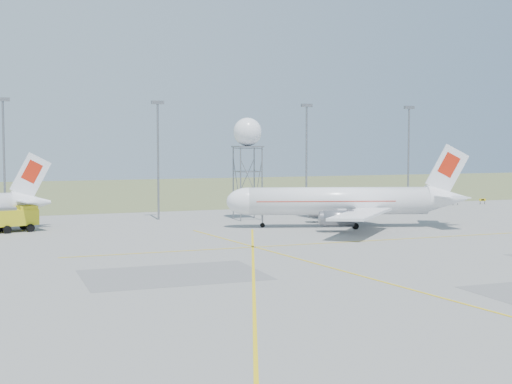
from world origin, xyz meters
name	(u,v)px	position (x,y,z in m)	size (l,w,h in m)	color
ground	(427,289)	(0.00, 0.00, 0.00)	(400.00, 400.00, 0.00)	gray
grass_strip	(135,191)	(0.00, 140.00, 0.01)	(400.00, 120.00, 0.03)	#596B3B
mast_a	(4,151)	(-35.00, 66.00, 12.07)	(2.20, 0.50, 20.50)	gray
mast_b	(158,150)	(-10.00, 66.00, 12.07)	(2.20, 0.50, 20.50)	gray
mast_c	(306,149)	(18.00, 66.00, 12.07)	(2.20, 0.50, 20.50)	gray
mast_d	(409,149)	(40.00, 66.00, 12.07)	(2.20, 0.50, 20.50)	gray
taxi_sign_near	(455,201)	(55.60, 72.00, 0.89)	(1.60, 0.17, 1.20)	black
taxi_sign_far	(483,200)	(62.60, 72.00, 0.89)	(1.60, 0.17, 1.20)	black
airliner_main	(342,202)	(14.91, 45.52, 4.03)	(37.92, 35.89, 13.14)	white
radar_tower	(248,163)	(4.50, 60.85, 9.88)	(4.86, 4.86, 17.61)	gray
fire_truck	(6,220)	(-35.15, 57.12, 1.85)	(10.14, 5.76, 3.86)	gold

